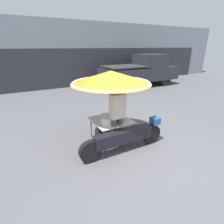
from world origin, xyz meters
TOP-DOWN VIEW (x-y plane):
  - ground_plane at (0.00, 0.00)m, footprint 36.00×36.00m
  - shopfront_building at (0.00, 9.47)m, footprint 28.00×2.06m
  - vendor_motorcycle_cart at (-0.30, 0.99)m, footprint 2.32×2.05m
  - vendor_person at (-0.31, 0.71)m, footprint 0.38×0.22m
  - pickup_truck at (4.95, 6.63)m, footprint 5.27×1.92m

SIDE VIEW (x-z plane):
  - ground_plane at x=0.00m, z-range 0.00..0.00m
  - vendor_person at x=-0.31m, z-range 0.10..1.77m
  - pickup_truck at x=4.95m, z-range -0.03..2.00m
  - vendor_motorcycle_cart at x=-0.30m, z-range 0.57..2.54m
  - shopfront_building at x=0.00m, z-range -0.01..4.02m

